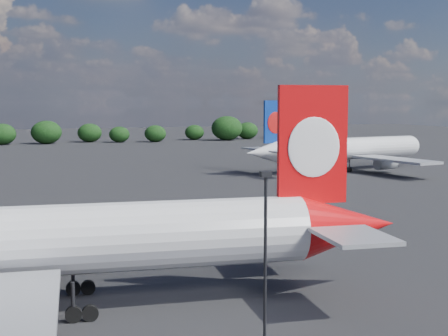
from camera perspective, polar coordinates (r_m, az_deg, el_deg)
name	(u,v)px	position (r m, az deg, el deg)	size (l,w,h in m)	color
ground	(21,193)	(102.90, -18.08, -2.15)	(500.00, 500.00, 0.00)	black
qantas_airliner	(67,242)	(43.82, -14.12, -6.55)	(46.93, 44.72, 15.31)	silver
china_southern_airliner	(342,150)	(131.09, 10.75, 1.67)	(44.38, 42.32, 14.48)	silver
apron_lamp_post	(265,268)	(30.65, 3.78, -9.15)	(0.55, 0.30, 10.78)	black
billboard_yellow	(40,132)	(224.67, -16.51, 3.14)	(5.00, 0.30, 5.50)	gold
horizon_treeline	(17,134)	(221.50, -18.38, 3.00)	(201.43, 15.88, 9.11)	black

